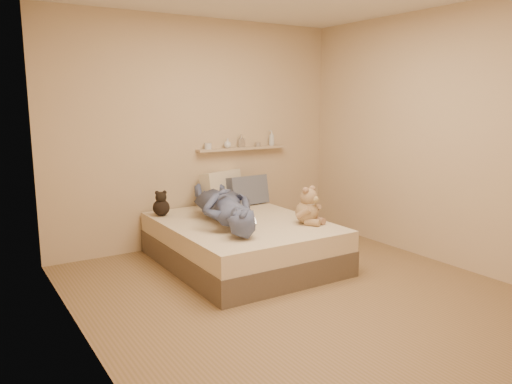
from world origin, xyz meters
TOP-DOWN VIEW (x-y plane):
  - room at (0.00, 0.00)m, footprint 3.80×3.80m
  - bed at (0.00, 0.93)m, footprint 1.50×1.90m
  - game_console at (-0.29, 0.35)m, footprint 0.19×0.12m
  - teddy_bear at (0.52, 0.49)m, footprint 0.30×0.32m
  - dark_plush at (-0.61, 1.60)m, footprint 0.18×0.18m
  - pillow_cream at (0.22, 1.76)m, footprint 0.59×0.39m
  - pillow_grey at (0.49, 1.62)m, footprint 0.51×0.23m
  - person at (-0.18, 0.98)m, footprint 0.92×1.60m
  - wall_shelf at (0.55, 1.84)m, footprint 1.20×0.12m
  - shelf_bottles at (0.57, 1.84)m, footprint 0.99×0.13m

SIDE VIEW (x-z plane):
  - bed at x=0.00m, z-range 0.00..0.45m
  - dark_plush at x=-0.61m, z-range 0.43..0.71m
  - game_console at x=-0.29m, z-range 0.58..0.64m
  - teddy_bear at x=0.52m, z-range 0.42..0.80m
  - pillow_grey at x=0.49m, z-range 0.44..0.80m
  - person at x=-0.18m, z-range 0.45..0.81m
  - pillow_cream at x=0.22m, z-range 0.44..0.86m
  - wall_shelf at x=0.55m, z-range 1.09..1.11m
  - shelf_bottles at x=0.57m, z-range 1.09..1.28m
  - room at x=0.00m, z-range -0.60..3.20m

